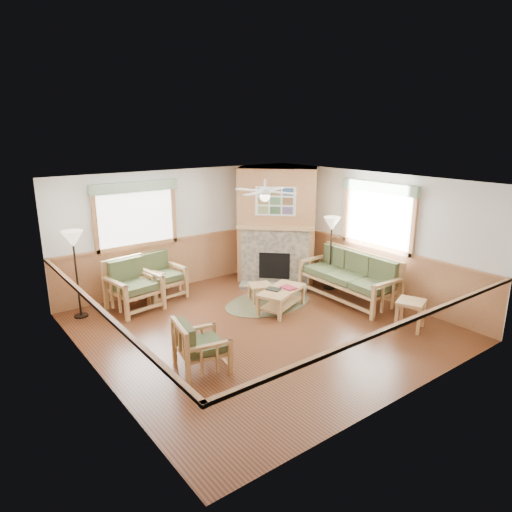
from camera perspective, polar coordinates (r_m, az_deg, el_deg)
floor at (r=8.64m, az=0.68°, el=-8.86°), size 6.00×6.00×0.01m
ceiling at (r=7.90m, az=0.74°, el=9.27°), size 6.00×6.00×0.01m
wall_back at (r=10.63m, az=-9.23°, el=3.39°), size 6.00×0.02×2.70m
wall_front at (r=6.20m, az=18.01°, el=-6.32°), size 6.00×0.02×2.70m
wall_left at (r=6.85m, az=-19.66°, el=-4.35°), size 0.02×6.00×2.70m
wall_right at (r=10.22m, az=14.17°, el=2.62°), size 0.02×6.00×2.70m
wainscot at (r=8.42m, az=0.69°, el=-5.42°), size 6.00×6.00×1.10m
fireplace at (r=10.96m, az=2.66°, el=3.97°), size 3.11×3.11×2.70m
window_back at (r=9.94m, az=-15.10°, el=9.11°), size 1.90×0.16×1.50m
window_right at (r=9.87m, az=15.39°, el=9.04°), size 0.16×1.90×1.50m
ceiling_fan at (r=8.32m, az=1.12°, el=9.33°), size 1.59×1.59×0.36m
sofa at (r=9.96m, az=11.44°, el=-2.60°), size 2.23×0.97×1.01m
armchair_back_left at (r=9.56m, az=-15.03°, el=-3.59°), size 1.03×1.03×1.02m
armchair_back_right at (r=10.12m, az=-11.87°, el=-2.46°), size 0.96×0.96×0.97m
armchair_left at (r=7.11m, az=-6.83°, el=-11.01°), size 0.85×0.85×0.81m
coffee_table at (r=9.31m, az=3.15°, el=-5.46°), size 1.25×0.95×0.45m
end_table_chairs at (r=10.07m, az=-13.24°, el=-3.78°), size 0.66×0.65×0.59m
end_table_sofa at (r=8.92m, az=18.71°, el=-6.96°), size 0.63×0.62×0.55m
footstool at (r=9.75m, az=0.56°, el=-4.63°), size 0.57×0.57×0.39m
braided_rug at (r=9.74m, az=1.54°, el=-5.85°), size 2.01×2.01×0.01m
floor_lamp_left at (r=9.42m, az=-21.51°, el=-2.17°), size 0.42×0.42×1.74m
floor_lamp_right at (r=10.48m, az=9.31°, el=0.36°), size 0.39×0.39×1.69m
book_red at (r=9.28m, az=4.09°, el=-3.87°), size 0.24×0.31×0.03m
book_dark at (r=9.18m, az=2.18°, el=-4.09°), size 0.30×0.33×0.03m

